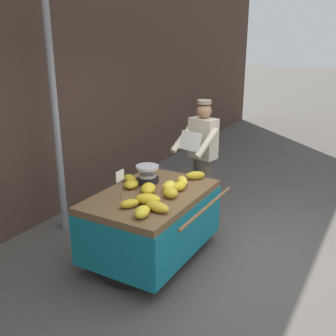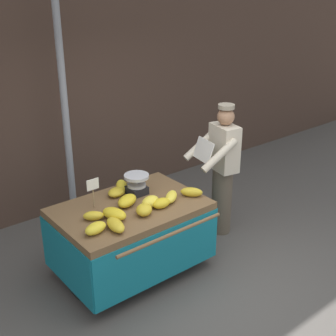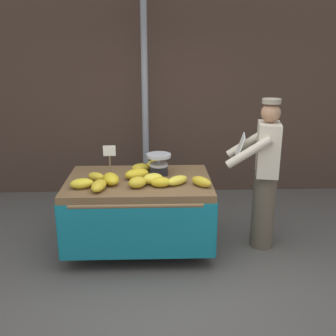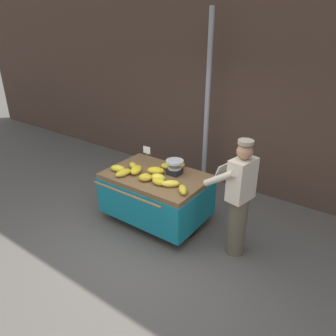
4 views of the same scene
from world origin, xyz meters
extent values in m
plane|color=#514C47|center=(0.00, 0.00, 0.00)|extent=(60.00, 60.00, 0.00)
cube|color=#473328|center=(0.00, 2.81, 2.00)|extent=(16.00, 0.24, 4.01)
cylinder|color=gray|center=(-0.34, 2.29, 1.63)|extent=(0.09, 0.09, 3.26)
cube|color=brown|center=(-0.39, 0.83, 0.80)|extent=(1.58, 1.06, 0.08)
cylinder|color=black|center=(-1.10, 0.83, 0.38)|extent=(0.05, 0.76, 0.76)
cylinder|color=#B7B7BC|center=(-1.13, 0.83, 0.38)|extent=(0.01, 0.14, 0.14)
cylinder|color=black|center=(0.32, 0.83, 0.38)|extent=(0.05, 0.76, 0.76)
cylinder|color=#B7B7BC|center=(0.35, 0.83, 0.38)|extent=(0.01, 0.14, 0.14)
cylinder|color=#4C4742|center=(-0.39, 1.28, 0.38)|extent=(0.05, 0.05, 0.76)
cube|color=#147284|center=(-0.39, 0.30, 0.46)|extent=(1.58, 0.02, 0.60)
cube|color=#147284|center=(-0.39, 1.36, 0.46)|extent=(1.58, 0.02, 0.60)
cube|color=#147284|center=(-1.18, 0.83, 0.46)|extent=(0.02, 1.06, 0.60)
cube|color=#147284|center=(0.40, 0.83, 0.46)|extent=(0.02, 1.06, 0.60)
cylinder|color=brown|center=(-0.39, 0.12, 0.82)|extent=(1.27, 0.04, 0.04)
cube|color=black|center=(-0.16, 1.02, 0.88)|extent=(0.20, 0.20, 0.09)
cylinder|color=#B7B7BC|center=(-0.16, 1.02, 0.98)|extent=(0.02, 0.02, 0.11)
cylinder|color=#B7B7BC|center=(-0.16, 1.02, 1.05)|extent=(0.28, 0.28, 0.04)
cylinder|color=#B7B7BC|center=(-0.16, 1.02, 0.95)|extent=(0.21, 0.21, 0.03)
cylinder|color=#997A51|center=(-0.72, 1.02, 0.95)|extent=(0.01, 0.01, 0.22)
cube|color=white|center=(-0.72, 1.02, 1.12)|extent=(0.14, 0.01, 0.12)
ellipsoid|color=yellow|center=(-0.24, 1.22, 0.89)|extent=(0.22, 0.28, 0.10)
ellipsoid|color=yellow|center=(0.03, 0.64, 0.89)|extent=(0.28, 0.26, 0.10)
ellipsoid|color=gold|center=(-0.39, 0.57, 0.89)|extent=(0.26, 0.26, 0.12)
ellipsoid|color=gold|center=(0.28, 0.58, 0.89)|extent=(0.25, 0.26, 0.10)
ellipsoid|color=gold|center=(-0.15, 0.58, 0.89)|extent=(0.21, 0.14, 0.10)
ellipsoid|color=yellow|center=(-0.96, 0.57, 0.89)|extent=(0.27, 0.20, 0.10)
ellipsoid|color=gold|center=(-0.41, 0.85, 0.89)|extent=(0.32, 0.27, 0.11)
ellipsoid|color=gold|center=(-0.85, 0.81, 0.88)|extent=(0.24, 0.21, 0.09)
ellipsoid|color=gold|center=(-0.68, 0.69, 0.90)|extent=(0.24, 0.32, 0.12)
ellipsoid|color=gold|center=(-0.78, 0.50, 0.89)|extent=(0.18, 0.31, 0.10)
ellipsoid|color=yellow|center=(-0.23, 0.67, 0.90)|extent=(0.25, 0.20, 0.12)
ellipsoid|color=gold|center=(-0.37, 1.12, 0.88)|extent=(0.26, 0.23, 0.09)
cylinder|color=brown|center=(1.03, 0.83, 0.44)|extent=(0.26, 0.26, 0.88)
cube|color=beige|center=(1.03, 0.83, 1.17)|extent=(0.30, 0.42, 0.58)
sphere|color=#9E7051|center=(1.03, 0.83, 1.56)|extent=(0.21, 0.21, 0.21)
cylinder|color=gray|center=(1.03, 0.83, 1.69)|extent=(0.20, 0.20, 0.05)
cylinder|color=beige|center=(0.78, 0.67, 1.18)|extent=(0.49, 0.18, 0.37)
cylinder|color=beige|center=(0.86, 1.08, 1.18)|extent=(0.49, 0.18, 0.37)
cube|color=silver|center=(0.73, 0.89, 1.19)|extent=(0.15, 0.35, 0.25)
camera|label=1|loc=(-4.01, -1.47, 2.59)|focal=42.69mm
camera|label=2|loc=(-2.80, -2.81, 3.12)|focal=48.70mm
camera|label=3|loc=(-0.20, -3.30, 2.26)|focal=42.30mm
camera|label=4|loc=(2.43, -2.78, 3.09)|focal=34.64mm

